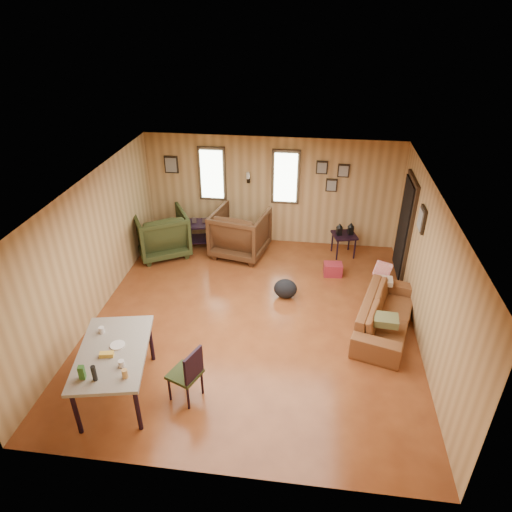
{
  "coord_description": "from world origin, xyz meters",
  "views": [
    {
      "loc": [
        0.88,
        -6.3,
        4.93
      ],
      "look_at": [
        0.0,
        0.4,
        1.05
      ],
      "focal_mm": 32.0,
      "sensor_mm": 36.0,
      "label": 1
    }
  ],
  "objects": [
    {
      "name": "recliner_green",
      "position": [
        -2.27,
        2.07,
        0.54
      ],
      "size": [
        1.39,
        1.37,
        1.08
      ],
      "primitive_type": "imported",
      "rotation": [
        0.0,
        0.0,
        -2.62
      ],
      "color": "#2B3217",
      "rests_on": "ground"
    },
    {
      "name": "recliner_brown",
      "position": [
        -0.59,
        2.29,
        0.56
      ],
      "size": [
        1.27,
        1.22,
        1.11
      ],
      "primitive_type": "imported",
      "rotation": [
        0.0,
        0.0,
        2.93
      ],
      "color": "#432714",
      "rests_on": "ground"
    },
    {
      "name": "dining_table",
      "position": [
        -1.64,
        -1.93,
        0.7
      ],
      "size": [
        1.19,
        1.66,
        0.99
      ],
      "rotation": [
        0.0,
        0.0,
        0.2
      ],
      "color": "gray",
      "rests_on": "ground"
    },
    {
      "name": "room",
      "position": [
        0.17,
        0.27,
        1.21
      ],
      "size": [
        5.54,
        6.04,
        2.44
      ],
      "color": "brown",
      "rests_on": "ground"
    },
    {
      "name": "sofa_pillows",
      "position": [
        2.21,
        0.29,
        0.5
      ],
      "size": [
        0.46,
        1.64,
        0.34
      ],
      "rotation": [
        0.0,
        0.0,
        -0.08
      ],
      "color": "brown",
      "rests_on": "sofa"
    },
    {
      "name": "dining_chair",
      "position": [
        -0.62,
        -1.89,
        0.49
      ],
      "size": [
        0.52,
        0.52,
        0.88
      ],
      "rotation": [
        0.0,
        0.0,
        -0.39
      ],
      "color": "#2B3217",
      "rests_on": "ground"
    },
    {
      "name": "side_table",
      "position": [
        1.62,
        2.52,
        0.52
      ],
      "size": [
        0.59,
        0.59,
        0.76
      ],
      "rotation": [
        0.0,
        0.0,
        0.27
      ],
      "color": "black",
      "rests_on": "ground"
    },
    {
      "name": "sofa",
      "position": [
        2.24,
        0.05,
        0.39
      ],
      "size": [
        1.09,
        2.05,
        0.77
      ],
      "primitive_type": "imported",
      "rotation": [
        0.0,
        0.0,
        1.29
      ],
      "color": "brown",
      "rests_on": "ground"
    },
    {
      "name": "end_table",
      "position": [
        -1.52,
        2.51,
        0.4
      ],
      "size": [
        0.64,
        0.6,
        0.71
      ],
      "rotation": [
        0.0,
        0.0,
        0.19
      ],
      "color": "black",
      "rests_on": "ground"
    },
    {
      "name": "cooler",
      "position": [
        1.4,
        1.66,
        0.13
      ],
      "size": [
        0.38,
        0.28,
        0.26
      ],
      "rotation": [
        0.0,
        0.0,
        0.07
      ],
      "color": "maroon",
      "rests_on": "ground"
    },
    {
      "name": "backpack",
      "position": [
        0.51,
        0.75,
        0.19
      ],
      "size": [
        0.47,
        0.37,
        0.37
      ],
      "rotation": [
        0.0,
        0.0,
        -0.11
      ],
      "color": "black",
      "rests_on": "ground"
    }
  ]
}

